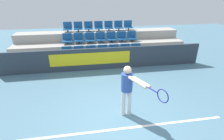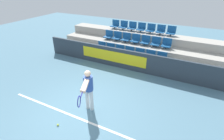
{
  "view_description": "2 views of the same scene",
  "coord_description": "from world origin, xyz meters",
  "px_view_note": "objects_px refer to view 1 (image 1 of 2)",
  "views": [
    {
      "loc": [
        -0.91,
        -3.9,
        3.37
      ],
      "look_at": [
        0.03,
        1.77,
        0.81
      ],
      "focal_mm": 28.0,
      "sensor_mm": 36.0,
      "label": 1
    },
    {
      "loc": [
        3.2,
        -3.8,
        4.24
      ],
      "look_at": [
        0.44,
        1.58,
        1.03
      ],
      "focal_mm": 28.0,
      "sensor_mm": 36.0,
      "label": 2
    }
  ],
  "objects_px": {
    "stadium_chair_17": "(99,27)",
    "tennis_player": "(129,87)",
    "stadium_chair_0": "(67,53)",
    "stadium_chair_13": "(132,37)",
    "stadium_chair_4": "(114,51)",
    "stadium_chair_10": "(101,38)",
    "stadium_chair_7": "(67,39)",
    "stadium_chair_18": "(109,26)",
    "stadium_chair_8": "(79,39)",
    "stadium_chair_12": "(122,37)",
    "stadium_chair_1": "(79,52)",
    "stadium_chair_20": "(128,26)",
    "stadium_chair_5": "(125,50)",
    "stadium_chair_16": "(89,27)",
    "stadium_chair_6": "(136,49)",
    "stadium_chair_9": "(90,39)",
    "stadium_chair_3": "(103,51)",
    "stadium_chair_14": "(68,28)",
    "stadium_chair_11": "(111,38)",
    "stadium_chair_2": "(91,52)",
    "stadium_chair_15": "(78,27)",
    "stadium_chair_19": "(119,26)"
  },
  "relations": [
    {
      "from": "stadium_chair_3",
      "to": "tennis_player",
      "type": "relative_size",
      "value": 0.34
    },
    {
      "from": "stadium_chair_5",
      "to": "stadium_chair_16",
      "type": "xyz_separation_m",
      "value": [
        -1.75,
        1.83,
        0.9
      ]
    },
    {
      "from": "stadium_chair_5",
      "to": "stadium_chair_20",
      "type": "height_order",
      "value": "stadium_chair_20"
    },
    {
      "from": "stadium_chair_7",
      "to": "stadium_chair_18",
      "type": "bearing_deg",
      "value": 21.39
    },
    {
      "from": "stadium_chair_11",
      "to": "stadium_chair_14",
      "type": "height_order",
      "value": "stadium_chair_14"
    },
    {
      "from": "stadium_chair_3",
      "to": "stadium_chair_8",
      "type": "height_order",
      "value": "stadium_chair_8"
    },
    {
      "from": "tennis_player",
      "to": "stadium_chair_9",
      "type": "bearing_deg",
      "value": 75.5
    },
    {
      "from": "stadium_chair_20",
      "to": "stadium_chair_17",
      "type": "bearing_deg",
      "value": 180.0
    },
    {
      "from": "stadium_chair_1",
      "to": "stadium_chair_13",
      "type": "xyz_separation_m",
      "value": [
        2.92,
        0.91,
        0.45
      ]
    },
    {
      "from": "stadium_chair_16",
      "to": "stadium_chair_2",
      "type": "bearing_deg",
      "value": -90.0
    },
    {
      "from": "stadium_chair_5",
      "to": "stadium_chair_13",
      "type": "relative_size",
      "value": 1.0
    },
    {
      "from": "stadium_chair_7",
      "to": "stadium_chair_10",
      "type": "xyz_separation_m",
      "value": [
        1.75,
        0.0,
        0.0
      ]
    },
    {
      "from": "stadium_chair_3",
      "to": "stadium_chair_14",
      "type": "xyz_separation_m",
      "value": [
        -1.75,
        1.83,
        0.9
      ]
    },
    {
      "from": "stadium_chair_8",
      "to": "stadium_chair_20",
      "type": "height_order",
      "value": "stadium_chair_20"
    },
    {
      "from": "stadium_chair_9",
      "to": "stadium_chair_19",
      "type": "height_order",
      "value": "stadium_chair_19"
    },
    {
      "from": "stadium_chair_12",
      "to": "stadium_chair_5",
      "type": "bearing_deg",
      "value": -90.0
    },
    {
      "from": "stadium_chair_3",
      "to": "stadium_chair_16",
      "type": "relative_size",
      "value": 1.0
    },
    {
      "from": "stadium_chair_12",
      "to": "stadium_chair_14",
      "type": "bearing_deg",
      "value": 162.6
    },
    {
      "from": "stadium_chair_9",
      "to": "stadium_chair_16",
      "type": "bearing_deg",
      "value": 90.0
    },
    {
      "from": "stadium_chair_5",
      "to": "stadium_chair_10",
      "type": "xyz_separation_m",
      "value": [
        -1.17,
        0.91,
        0.45
      ]
    },
    {
      "from": "stadium_chair_4",
      "to": "stadium_chair_13",
      "type": "xyz_separation_m",
      "value": [
        1.17,
        0.91,
        0.45
      ]
    },
    {
      "from": "stadium_chair_0",
      "to": "stadium_chair_13",
      "type": "relative_size",
      "value": 1.0
    },
    {
      "from": "stadium_chair_15",
      "to": "stadium_chair_17",
      "type": "height_order",
      "value": "same"
    },
    {
      "from": "stadium_chair_8",
      "to": "stadium_chair_12",
      "type": "distance_m",
      "value": 2.33
    },
    {
      "from": "stadium_chair_11",
      "to": "stadium_chair_14",
      "type": "distance_m",
      "value": 2.55
    },
    {
      "from": "stadium_chair_1",
      "to": "stadium_chair_18",
      "type": "xyz_separation_m",
      "value": [
        1.75,
        1.83,
        0.9
      ]
    },
    {
      "from": "stadium_chair_9",
      "to": "stadium_chair_4",
      "type": "bearing_deg",
      "value": -38.08
    },
    {
      "from": "tennis_player",
      "to": "stadium_chair_17",
      "type": "bearing_deg",
      "value": 68.7
    },
    {
      "from": "stadium_chair_14",
      "to": "stadium_chair_18",
      "type": "distance_m",
      "value": 2.33
    },
    {
      "from": "stadium_chair_12",
      "to": "stadium_chair_6",
      "type": "bearing_deg",
      "value": -57.45
    },
    {
      "from": "stadium_chair_4",
      "to": "stadium_chair_12",
      "type": "bearing_deg",
      "value": 57.45
    },
    {
      "from": "stadium_chair_7",
      "to": "stadium_chair_16",
      "type": "bearing_deg",
      "value": 38.08
    },
    {
      "from": "stadium_chair_17",
      "to": "tennis_player",
      "type": "height_order",
      "value": "stadium_chair_17"
    },
    {
      "from": "stadium_chair_4",
      "to": "stadium_chair_10",
      "type": "distance_m",
      "value": 1.17
    },
    {
      "from": "stadium_chair_5",
      "to": "stadium_chair_0",
      "type": "bearing_deg",
      "value": 180.0
    },
    {
      "from": "stadium_chair_2",
      "to": "stadium_chair_3",
      "type": "relative_size",
      "value": 1.0
    },
    {
      "from": "stadium_chair_18",
      "to": "stadium_chair_14",
      "type": "bearing_deg",
      "value": 180.0
    },
    {
      "from": "stadium_chair_1",
      "to": "stadium_chair_20",
      "type": "height_order",
      "value": "stadium_chair_20"
    },
    {
      "from": "stadium_chair_17",
      "to": "stadium_chair_2",
      "type": "bearing_deg",
      "value": -107.7
    },
    {
      "from": "stadium_chair_0",
      "to": "stadium_chair_11",
      "type": "bearing_deg",
      "value": 21.39
    },
    {
      "from": "stadium_chair_3",
      "to": "stadium_chair_9",
      "type": "xyz_separation_m",
      "value": [
        -0.58,
        0.91,
        0.45
      ]
    },
    {
      "from": "stadium_chair_10",
      "to": "stadium_chair_17",
      "type": "bearing_deg",
      "value": 90.0
    },
    {
      "from": "stadium_chair_9",
      "to": "stadium_chair_10",
      "type": "height_order",
      "value": "same"
    },
    {
      "from": "stadium_chair_6",
      "to": "stadium_chair_10",
      "type": "relative_size",
      "value": 1.0
    },
    {
      "from": "stadium_chair_16",
      "to": "stadium_chair_4",
      "type": "bearing_deg",
      "value": -57.45
    },
    {
      "from": "stadium_chair_0",
      "to": "stadium_chair_10",
      "type": "relative_size",
      "value": 1.0
    },
    {
      "from": "stadium_chair_0",
      "to": "tennis_player",
      "type": "height_order",
      "value": "tennis_player"
    },
    {
      "from": "stadium_chair_4",
      "to": "stadium_chair_20",
      "type": "height_order",
      "value": "stadium_chair_20"
    },
    {
      "from": "stadium_chair_3",
      "to": "stadium_chair_7",
      "type": "height_order",
      "value": "stadium_chair_7"
    },
    {
      "from": "stadium_chair_0",
      "to": "stadium_chair_2",
      "type": "distance_m",
      "value": 1.17
    }
  ]
}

